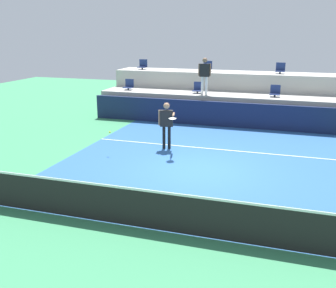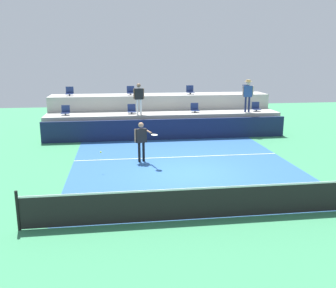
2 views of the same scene
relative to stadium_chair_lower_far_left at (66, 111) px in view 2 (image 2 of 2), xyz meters
The scene contains 19 objects.
ground_plane 9.12m from the stadium_chair_lower_far_left, 53.44° to the right, with size 40.00×40.00×0.00m, color #388456.
court_inner_paint 8.35m from the stadium_chair_lower_far_left, 49.29° to the right, with size 9.00×10.00×0.01m, color #285693.
court_service_line 7.37m from the stadium_chair_lower_far_left, 42.02° to the right, with size 9.00×0.06×0.00m, color white.
tennis_net 12.49m from the stadium_chair_lower_far_left, 64.47° to the right, with size 10.48×0.08×1.07m.
sponsor_backboard 5.58m from the stadium_chair_lower_far_left, 12.95° to the right, with size 13.00×0.16×1.10m, color #141E42.
seating_tier_lower 5.43m from the stadium_chair_lower_far_left, ahead, with size 13.00×1.80×1.25m, color #ADAAA3.
seating_tier_upper 5.70m from the stadium_chair_lower_far_left, 19.18° to the left, with size 13.00×1.80×2.10m, color #ADAAA3.
stadium_chair_lower_far_left is the anchor object (origin of this frame).
stadium_chair_lower_left 3.55m from the stadium_chair_lower_far_left, ahead, with size 0.44×0.40×0.52m.
stadium_chair_lower_right 7.11m from the stadium_chair_lower_far_left, ahead, with size 0.44×0.40×0.52m.
stadium_chair_lower_far_right 10.72m from the stadium_chair_lower_far_left, ahead, with size 0.44×0.40×0.52m.
stadium_chair_upper_far_left 1.99m from the stadium_chair_lower_far_left, 88.13° to the left, with size 0.44×0.40×0.52m.
stadium_chair_upper_left 4.10m from the stadium_chair_lower_far_left, 26.63° to the left, with size 0.44×0.40×0.52m.
stadium_chair_upper_right 7.46m from the stadium_chair_lower_far_left, 14.06° to the left, with size 0.44×0.40×0.52m.
stadium_chair_upper_far_right 10.92m from the stadium_chair_lower_far_left, ahead, with size 0.44×0.40×0.52m.
tennis_player 6.52m from the stadium_chair_lower_far_left, 54.99° to the right, with size 0.93×1.14×1.68m.
spectator_in_grey 4.04m from the stadium_chair_lower_far_left, ahead, with size 0.59×0.24×1.68m.
spectator_with_hat 10.10m from the stadium_chair_lower_far_left, ahead, with size 0.61×0.50×1.82m.
tennis_ball 6.89m from the stadium_chair_lower_far_left, 72.34° to the right, with size 0.07×0.07×0.07m.
Camera 2 is at (-2.63, -13.21, 4.37)m, focal length 39.71 mm.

